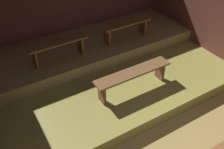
# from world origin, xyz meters

# --- Properties ---
(ground) EXTENTS (6.17, 6.11, 0.08)m
(ground) POSITION_xyz_m (0.00, 2.66, -0.04)
(ground) COLOR olive
(wall_back) EXTENTS (6.17, 0.06, 2.66)m
(wall_back) POSITION_xyz_m (0.00, 5.34, 1.33)
(wall_back) COLOR brown
(wall_back) RESTS_ON ground
(platform_lower) EXTENTS (5.37, 3.53, 0.29)m
(platform_lower) POSITION_xyz_m (0.00, 3.55, 0.14)
(platform_lower) COLOR olive
(platform_lower) RESTS_ON ground
(platform_middle) EXTENTS (5.37, 1.73, 0.29)m
(platform_middle) POSITION_xyz_m (0.00, 4.45, 0.43)
(platform_middle) COLOR #95814C
(platform_middle) RESTS_ON platform_lower
(bench_lower_center) EXTENTS (1.70, 0.31, 0.47)m
(bench_lower_center) POSITION_xyz_m (0.13, 2.68, 0.66)
(bench_lower_center) COLOR brown
(bench_lower_center) RESTS_ON platform_lower
(bench_middle_left) EXTENTS (1.32, 0.31, 0.47)m
(bench_middle_left) POSITION_xyz_m (-0.89, 4.11, 0.94)
(bench_middle_left) COLOR brown
(bench_middle_left) RESTS_ON platform_middle
(bench_middle_right) EXTENTS (1.32, 0.31, 0.47)m
(bench_middle_right) POSITION_xyz_m (0.89, 4.11, 0.94)
(bench_middle_right) COLOR brown
(bench_middle_right) RESTS_ON platform_middle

